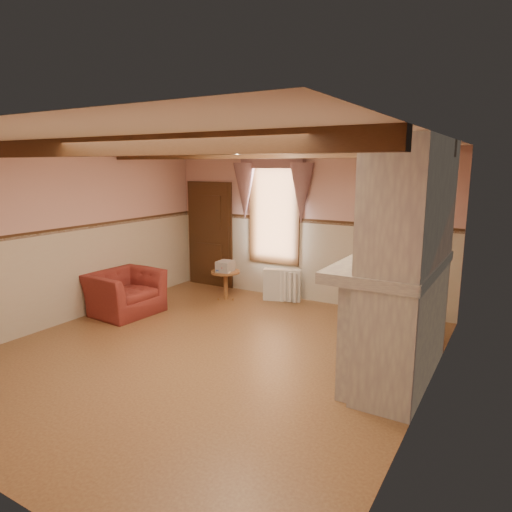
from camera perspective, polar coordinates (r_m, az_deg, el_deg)
The scene contains 25 objects.
floor at distance 6.37m, azimuth -6.00°, elevation -11.96°, with size 5.50×6.00×0.01m, color brown.
ceiling at distance 5.86m, azimuth -6.57°, elevation 14.09°, with size 5.50×6.00×0.01m, color silver.
wall_back at distance 8.51m, azimuth 5.95°, elevation 3.76°, with size 5.50×0.02×2.80m, color tan.
wall_left at distance 7.90m, azimuth -22.46°, elevation 2.38°, with size 0.02×6.00×2.80m, color tan.
wall_right at distance 4.86m, azimuth 20.68°, elevation -2.61°, with size 0.02×6.00×2.80m, color tan.
wainscot at distance 6.11m, azimuth -6.14°, elevation -5.49°, with size 5.50×6.00×1.50m, color #BFB299, non-canonical shape.
chair_rail at distance 5.94m, azimuth -6.29°, elevation 1.46°, with size 5.50×6.00×0.08m, color black, non-canonical shape.
firebox at distance 5.86m, azimuth 13.78°, elevation -9.60°, with size 0.20×0.95×0.90m, color black.
armchair at distance 8.14m, azimuth -16.11°, elevation -4.42°, with size 1.12×0.98×0.73m, color maroon.
side_table at distance 8.67m, azimuth -3.81°, elevation -3.65°, with size 0.54×0.54×0.55m, color brown.
book_stack at distance 8.54m, azimuth -3.87°, elevation -1.28°, with size 0.26×0.32×0.20m, color #B7AD8C.
radiator at distance 8.58m, azimuth 3.29°, elevation -3.63°, with size 0.70×0.18×0.60m, color silver.
bowl at distance 5.60m, azimuth 16.88°, elevation -0.00°, with size 0.31×0.31×0.08m, color brown.
mantel_clock at distance 6.14m, azimuth 18.23°, elevation 1.47°, with size 0.14×0.24×0.20m, color black.
oil_lamp at distance 5.72m, azimuth 17.31°, elevation 1.25°, with size 0.11×0.11×0.28m, color #C28536.
candle_red at distance 5.17m, azimuth 15.71°, elevation -0.37°, with size 0.06×0.06×0.16m, color #AB2615.
jar_yellow at distance 4.95m, azimuth 14.99°, elevation -1.07°, with size 0.06×0.06×0.12m, color gold.
fireplace at distance 5.50m, azimuth 18.48°, elevation -0.92°, with size 0.85×2.00×2.80m, color gray.
mantel at distance 5.54m, azimuth 16.64°, elevation -1.13°, with size 1.05×2.05×0.12m, color gray.
overmantel_mirror at distance 5.50m, azimuth 15.12°, elevation 5.30°, with size 0.06×1.44×1.04m, color silver.
door at distance 9.57m, azimuth -5.74°, elevation 2.49°, with size 1.10×0.10×2.10m, color black.
window at distance 8.72m, azimuth 2.30°, elevation 5.65°, with size 1.06×0.08×2.02m, color white.
window_drapes at distance 8.61m, azimuth 2.04°, elevation 9.58°, with size 1.30×0.14×1.40m, color gray.
ceiling_beam_front at distance 4.95m, azimuth -15.18°, elevation 13.15°, with size 5.50×0.18×0.20m, color black.
ceiling_beam_back at distance 6.85m, azimuth -0.33°, elevation 12.91°, with size 5.50×0.18×0.20m, color black.
Camera 1 is at (3.53, -4.67, 2.51)m, focal length 32.00 mm.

